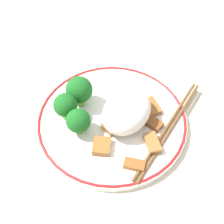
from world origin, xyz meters
TOP-DOWN VIEW (x-y plane):
  - ground_plane at (0.00, 0.00)m, footprint 3.00×3.00m
  - plate at (0.00, 0.00)m, footprint 0.27×0.27m
  - rice_mound at (0.01, -0.02)m, footprint 0.10×0.08m
  - broccoli_back_left at (0.00, 0.07)m, footprint 0.05×0.05m
  - broccoli_back_center at (-0.04, 0.07)m, footprint 0.04×0.04m
  - broccoli_back_right at (-0.05, 0.03)m, footprint 0.04×0.04m
  - meat_near_front at (-0.02, -0.01)m, footprint 0.03×0.03m
  - meat_near_left at (0.06, -0.05)m, footprint 0.04×0.05m
  - meat_near_right at (-0.06, -0.08)m, footprint 0.03×0.04m
  - meat_near_back at (-0.06, -0.02)m, footprint 0.04×0.04m
  - meat_on_rice_edge at (0.03, -0.07)m, footprint 0.03×0.04m
  - meat_mid_left at (-0.01, -0.09)m, footprint 0.04×0.04m
  - chopsticks at (0.03, -0.09)m, footprint 0.24×0.02m

SIDE VIEW (x-z plane):
  - ground_plane at x=0.00m, z-range 0.00..0.00m
  - plate at x=0.00m, z-range 0.00..0.02m
  - chopsticks at x=0.03m, z-range 0.01..0.02m
  - meat_near_right at x=-0.06m, z-range 0.01..0.02m
  - meat_on_rice_edge at x=0.03m, z-range 0.01..0.02m
  - meat_near_left at x=0.06m, z-range 0.01..0.02m
  - meat_near_back at x=-0.06m, z-range 0.01..0.02m
  - meat_mid_left at x=-0.01m, z-range 0.01..0.03m
  - meat_near_front at x=-0.02m, z-range 0.01..0.03m
  - broccoli_back_right at x=-0.05m, z-range 0.02..0.06m
  - rice_mound at x=0.01m, z-range 0.01..0.07m
  - broccoli_back_center at x=-0.04m, z-range 0.02..0.07m
  - broccoli_back_left at x=0.00m, z-range 0.02..0.08m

